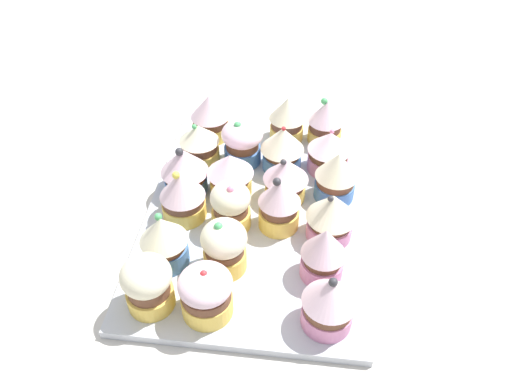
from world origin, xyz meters
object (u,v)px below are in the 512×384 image
object	(u,v)px
cupcake_0	(210,116)
cupcake_8	(231,206)
cupcake_4	(164,240)
cupcake_17	(336,175)
cupcake_11	(287,118)
cupcake_14	(279,203)
cupcake_1	(199,144)
cupcake_13	(286,178)
cupcake_2	(184,169)
cupcake_10	(206,293)
cupcake_19	(324,252)
cupcake_18	(331,215)
cupcake_5	(148,283)
cupcake_9	(224,246)
cupcake_3	(182,194)
cupcake_12	(282,147)
baking_tray	(256,211)
cupcake_16	(329,151)
cupcake_6	(242,142)
cupcake_7	(230,174)
cupcake_20	(329,302)
cupcake_15	(326,121)

from	to	relation	value
cupcake_0	cupcake_8	bearing A→B (deg)	18.07
cupcake_4	cupcake_17	xyz separation A→B (cm)	(-14.53, 20.73, 0.04)
cupcake_11	cupcake_17	distance (cm)	15.33
cupcake_14	cupcake_1	bearing A→B (deg)	-133.13
cupcake_1	cupcake_13	size ratio (longest dim) A/B	0.98
cupcake_0	cupcake_2	bearing A→B (deg)	-4.97
cupcake_0	cupcake_13	world-z (taller)	cupcake_0
cupcake_10	cupcake_19	size ratio (longest dim) A/B	0.90
cupcake_14	cupcake_18	world-z (taller)	cupcake_14
cupcake_1	cupcake_5	distance (cm)	26.56
cupcake_5	cupcake_8	distance (cm)	15.35
cupcake_4	cupcake_9	bearing A→B (deg)	89.84
cupcake_0	cupcake_11	distance (cm)	12.41
cupcake_3	cupcake_12	distance (cm)	17.14
cupcake_17	cupcake_3	bearing A→B (deg)	-72.81
cupcake_3	cupcake_10	world-z (taller)	cupcake_3
baking_tray	cupcake_13	xyz separation A→B (cm)	(-2.69, 3.84, 4.18)
cupcake_3	cupcake_19	xyz separation A→B (cm)	(8.02, 18.82, 0.10)
cupcake_3	cupcake_11	xyz separation A→B (cm)	(-19.53, 12.61, 0.10)
cupcake_0	cupcake_1	distance (cm)	6.74
cupcake_16	cupcake_5	bearing A→B (deg)	-36.49
cupcake_4	cupcake_18	world-z (taller)	cupcake_4
cupcake_10	cupcake_18	bearing A→B (deg)	134.49
cupcake_18	cupcake_8	bearing A→B (deg)	-91.57
cupcake_6	cupcake_17	size ratio (longest dim) A/B	0.97
baking_tray	cupcake_3	world-z (taller)	cupcake_3
cupcake_11	cupcake_13	distance (cm)	14.33
cupcake_12	cupcake_19	distance (cm)	20.83
cupcake_3	cupcake_17	size ratio (longest dim) A/B	1.03
cupcake_8	cupcake_9	bearing A→B (deg)	2.79
cupcake_6	cupcake_7	bearing A→B (deg)	-5.09
cupcake_18	cupcake_4	bearing A→B (deg)	-71.39
baking_tray	cupcake_0	world-z (taller)	cupcake_0
cupcake_10	cupcake_9	bearing A→B (deg)	171.71
cupcake_4	baking_tray	bearing A→B (deg)	137.25
cupcake_18	cupcake_3	bearing A→B (deg)	-94.29
cupcake_7	cupcake_9	bearing A→B (deg)	5.89
cupcake_6	cupcake_12	xyz separation A→B (cm)	(0.96, 6.14, 0.17)
cupcake_11	cupcake_13	xyz separation A→B (cm)	(14.30, 0.81, -0.37)
cupcake_5	cupcake_13	world-z (taller)	cupcake_5
cupcake_5	cupcake_20	bearing A→B (deg)	89.58
cupcake_10	cupcake_15	world-z (taller)	cupcake_15
cupcake_2	cupcake_5	world-z (taller)	cupcake_2
cupcake_2	baking_tray	bearing A→B (deg)	75.52
cupcake_9	cupcake_18	size ratio (longest dim) A/B	1.04
cupcake_13	cupcake_19	world-z (taller)	cupcake_19
cupcake_10	cupcake_12	distance (cm)	27.43
cupcake_15	cupcake_13	bearing A→B (deg)	-20.44
cupcake_4	cupcake_18	bearing A→B (deg)	108.61
cupcake_17	cupcake_0	bearing A→B (deg)	-121.50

